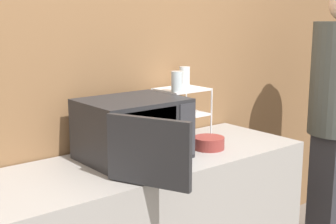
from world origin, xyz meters
TOP-DOWN VIEW (x-y plane):
  - wall_back at (0.00, 0.70)m, footprint 8.00×0.06m
  - microwave at (-0.08, 0.36)m, footprint 0.55×0.80m
  - dish_rack at (0.38, 0.51)m, footprint 0.29×0.24m
  - glass_front_left at (0.27, 0.43)m, footprint 0.07×0.07m
  - glass_back_right at (0.47, 0.59)m, footprint 0.07×0.07m
  - bowl at (0.37, 0.25)m, footprint 0.18×0.18m

SIDE VIEW (x-z plane):
  - bowl at x=0.37m, z-range 0.89..0.96m
  - microwave at x=-0.08m, z-range 0.89..1.21m
  - dish_rack at x=0.38m, z-range 0.96..1.28m
  - glass_front_left at x=0.27m, z-range 1.21..1.32m
  - glass_back_right at x=0.47m, z-range 1.21..1.32m
  - wall_back at x=0.00m, z-range 0.00..2.60m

